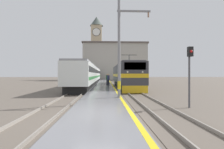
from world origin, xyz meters
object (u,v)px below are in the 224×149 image
(passenger_train, at_px, (90,75))
(locomotive_train, at_px, (125,76))
(catenary_mast, at_px, (121,48))
(clock_tower, at_px, (97,46))
(person_on_platform, at_px, (109,79))
(second_waiting_passenger, at_px, (107,79))
(signal_post, at_px, (190,67))

(passenger_train, bearing_deg, locomotive_train, -55.84)
(catenary_mast, height_order, clock_tower, clock_tower)
(locomotive_train, bearing_deg, person_on_platform, -147.85)
(catenary_mast, distance_m, person_on_platform, 13.42)
(locomotive_train, relative_size, person_on_platform, 10.57)
(locomotive_train, height_order, clock_tower, clock_tower)
(second_waiting_passenger, relative_size, clock_tower, 0.07)
(signal_post, bearing_deg, second_waiting_passenger, 106.43)
(person_on_platform, bearing_deg, locomotive_train, 32.15)
(passenger_train, distance_m, catenary_mast, 24.42)
(person_on_platform, bearing_deg, clock_tower, 95.18)
(person_on_platform, distance_m, second_waiting_passenger, 1.73)
(locomotive_train, height_order, person_on_platform, locomotive_train)
(passenger_train, distance_m, second_waiting_passenger, 9.74)
(passenger_train, bearing_deg, signal_post, -72.20)
(person_on_platform, height_order, clock_tower, clock_tower)
(signal_post, bearing_deg, passenger_train, 107.80)
(clock_tower, xyz_separation_m, signal_post, (8.60, -57.33, -10.51))
(catenary_mast, distance_m, clock_tower, 56.27)
(passenger_train, distance_m, signal_post, 27.25)
(clock_tower, height_order, signal_post, clock_tower)
(locomotive_train, height_order, signal_post, locomotive_train)
(catenary_mast, xyz_separation_m, second_waiting_passenger, (-0.83, 14.85, -2.68))
(person_on_platform, bearing_deg, signal_post, -72.48)
(locomotive_train, height_order, second_waiting_passenger, locomotive_train)
(locomotive_train, xyz_separation_m, second_waiting_passenger, (-2.85, 0.05, -0.55))
(person_on_platform, xyz_separation_m, clock_tower, (-3.83, 42.23, 11.73))
(passenger_train, height_order, clock_tower, clock_tower)
(passenger_train, height_order, person_on_platform, passenger_train)
(person_on_platform, xyz_separation_m, second_waiting_passenger, (-0.19, 1.72, 0.01))
(second_waiting_passenger, bearing_deg, locomotive_train, -0.91)
(signal_post, bearing_deg, locomotive_train, 97.17)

